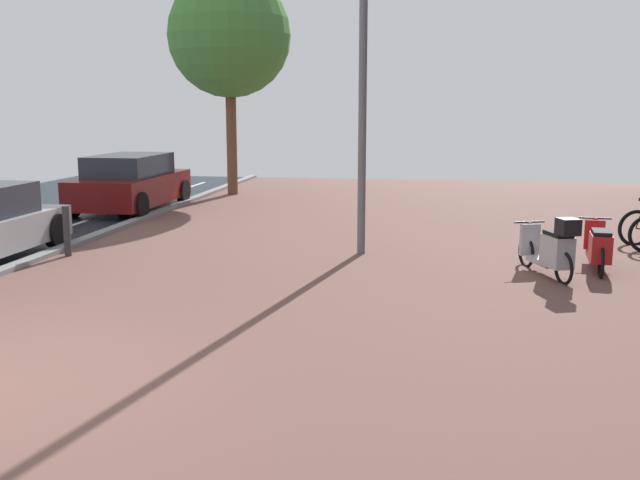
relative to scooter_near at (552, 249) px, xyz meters
name	(u,v)px	position (x,y,z in m)	size (l,w,h in m)	color
ground	(107,404)	(-4.55, -5.48, -0.47)	(21.00, 40.00, 0.13)	black
scooter_near	(552,249)	(0.00, 0.00, 0.00)	(0.83, 1.61, 1.00)	black
scooter_mid	(599,247)	(0.80, 0.62, -0.07)	(0.54, 1.79, 0.76)	black
parked_car_far	(131,183)	(-9.32, 5.91, 0.22)	(1.87, 3.91, 1.37)	maroon
lamp_post	(363,58)	(-3.03, 1.36, 2.91)	(0.20, 0.52, 6.08)	slate
street_tree	(229,36)	(-7.69, 9.41, 4.07)	(3.50, 3.50, 6.29)	brown
bollard_far	(67,231)	(-8.03, 0.33, -0.01)	(0.12, 0.12, 0.87)	#38383D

